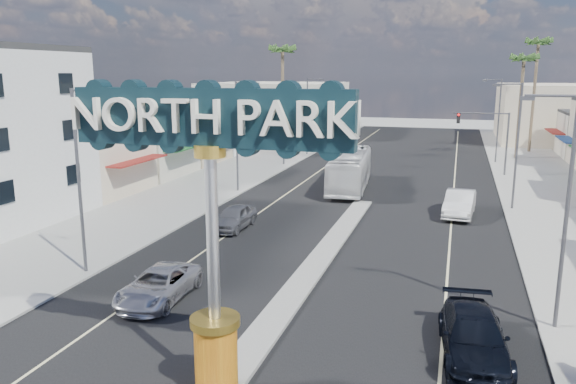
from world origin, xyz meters
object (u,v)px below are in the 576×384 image
Objects in this scene: streetlight_l_mid at (239,131)px; palm_right_far at (538,49)px; gateway_sign at (211,209)px; suv_left at (159,285)px; traffic_signal_left at (300,125)px; palm_right_mid at (524,64)px; streetlight_l_near at (81,172)px; city_bus at (350,170)px; streetlight_r_near at (563,201)px; streetlight_r_mid at (515,140)px; suv_right at (474,336)px; car_parked_left at (234,217)px; car_parked_right at (460,203)px; palm_left_far at (283,56)px; traffic_signal_right at (487,131)px; streetlight_r_far at (497,116)px; streetlight_l_far at (309,112)px.

palm_right_far reaches higher than streetlight_l_mid.
gateway_sign is 9.71m from suv_left.
palm_right_mid is at bearing 28.42° from traffic_signal_left.
city_bus is at bearing 70.66° from streetlight_l_near.
streetlight_l_near is 0.78× the size of city_bus.
streetlight_r_mid is (0.00, 20.00, 0.00)m from streetlight_r_near.
suv_right is 1.22× the size of car_parked_left.
traffic_signal_left is 12.57m from city_bus.
streetlight_r_mid is 23.74m from suv_right.
streetlight_r_mid is (19.62, -13.99, 0.79)m from traffic_signal_left.
city_bus is at bearing -121.29° from palm_right_far.
streetlight_l_near is 51.92m from palm_right_mid.
suv_left is at bearing -84.05° from traffic_signal_left.
palm_right_far is 2.67× the size of car_parked_right.
gateway_sign is at bearing -110.42° from streetlight_r_mid.
streetlight_l_mid is at bearing 180.00° from streetlight_r_mid.
car_parked_left is (6.34, -30.41, -10.75)m from palm_left_far.
traffic_signal_right is 0.67× the size of streetlight_r_far.
streetlight_r_mid is 20.47m from car_parked_left.
streetlight_l_mid is 1.68× the size of suv_right.
palm_left_far is at bearing 139.52° from streetlight_r_mid.
streetlight_l_mid is 28.90m from streetlight_r_near.
traffic_signal_right is 8.14m from streetlight_r_far.
car_parked_left is at bearing -78.22° from palm_left_far.
car_parked_right is at bearing -101.83° from palm_right_mid.
palm_right_far is at bearing 36.67° from traffic_signal_left.
car_parked_right reaches higher than suv_right.
streetlight_l_mid is 1.70× the size of car_parked_right.
car_parked_left is (-19.66, -36.41, -9.85)m from palm_right_mid.
gateway_sign is 1.02× the size of streetlight_l_far.
palm_left_far reaches higher than traffic_signal_right.
streetlight_l_far is (-19.62, 8.01, 0.79)m from traffic_signal_right.
traffic_signal_left is 18.37m from traffic_signal_right.
streetlight_l_far is (-1.25, 8.01, 0.79)m from traffic_signal_left.
city_bus is at bearing 147.13° from car_parked_right.
traffic_signal_right is at bearing -98.86° from streetlight_r_far.
streetlight_l_near is 2.05× the size of car_parked_left.
streetlight_l_far is 28.29m from palm_right_far.
streetlight_r_mid is at bearing -84.90° from traffic_signal_right.
gateway_sign is at bearing -142.45° from streetlight_r_near.
streetlight_r_far reaches higher than traffic_signal_left.
traffic_signal_right is 1.37× the size of car_parked_left.
gateway_sign reaches higher than city_bus.
streetlight_l_far is 1.00× the size of streetlight_r_mid.
streetlight_l_near is 18.74m from suv_right.
car_parked_right is (-6.04, -28.86, -9.73)m from palm_right_mid.
gateway_sign is 43.04m from traffic_signal_left.
traffic_signal_left reaches higher than suv_left.
car_parked_right is at bearing 30.51° from car_parked_left.
traffic_signal_left is at bearing -143.33° from palm_right_far.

